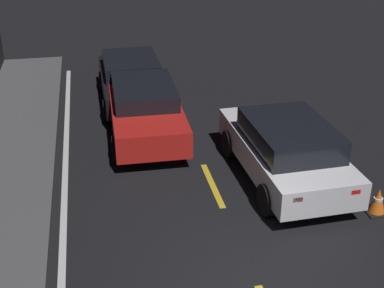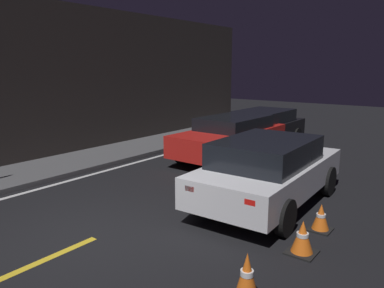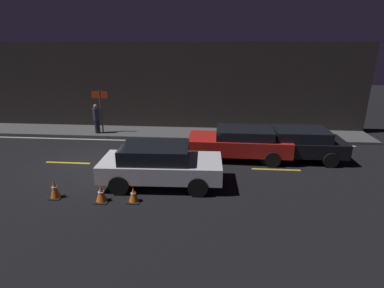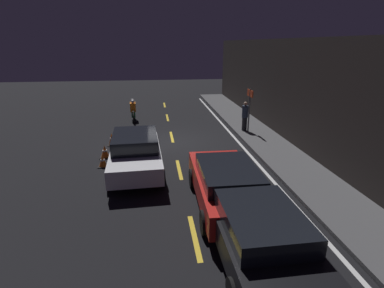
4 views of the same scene
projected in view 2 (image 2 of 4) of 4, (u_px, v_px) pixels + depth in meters
ground_plane at (94, 238)px, 6.71m from camera, size 56.00×56.00×0.00m
lane_dash_c at (43, 260)px, 5.93m from camera, size 2.00×0.14×0.01m
lane_dash_d at (207, 189)px, 9.43m from camera, size 2.00×0.14×0.01m
lane_dash_e at (282, 156)px, 12.93m from camera, size 2.00×0.14×0.01m
lane_solid_kerb at (2, 199)px, 8.71m from camera, size 25.20×0.14×0.01m
sedan_white at (269, 169)px, 8.21m from camera, size 4.45×2.15×1.51m
taxi_red at (231, 136)px, 12.35m from camera, size 4.51×2.02×1.42m
van_black at (262, 127)px, 14.38m from camera, size 4.23×2.00×1.40m
traffic_cone_near at (247, 277)px, 4.89m from camera, size 0.42×0.42×0.66m
traffic_cone_mid at (302, 238)px, 6.11m from camera, size 0.47×0.47×0.57m
traffic_cone_far at (321, 218)px, 6.99m from camera, size 0.41×0.41×0.52m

